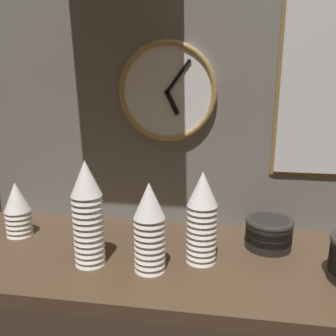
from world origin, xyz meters
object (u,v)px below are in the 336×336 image
at_px(cup_stack_center_right, 202,217).
at_px(wall_clock, 167,92).
at_px(cup_stack_far_left, 17,209).
at_px(cup_stack_center_left, 88,214).
at_px(cup_stack_center, 150,227).
at_px(bowl_stack_right, 269,232).

distance_m(cup_stack_center_right, wall_clock, 0.46).
bearing_deg(cup_stack_far_left, cup_stack_center_right, -7.40).
xyz_separation_m(cup_stack_center_left, cup_stack_center_right, (0.33, 0.07, -0.02)).
xyz_separation_m(cup_stack_center, wall_clock, (-0.00, 0.34, 0.36)).
relative_size(bowl_stack_right, wall_clock, 0.45).
distance_m(cup_stack_center_left, cup_stack_center, 0.19).
distance_m(cup_stack_center, cup_stack_far_left, 0.53).
height_order(cup_stack_center_left, wall_clock, wall_clock).
distance_m(cup_stack_center_right, bowl_stack_right, 0.26).
height_order(cup_stack_center_left, cup_stack_center_right, cup_stack_center_left).
bearing_deg(cup_stack_center, cup_stack_center_left, 177.62).
height_order(cup_stack_center, cup_stack_center_right, cup_stack_center_right).
distance_m(cup_stack_center_left, cup_stack_center_right, 0.34).
xyz_separation_m(cup_stack_center_left, cup_stack_center, (0.19, -0.01, -0.03)).
relative_size(cup_stack_center_left, bowl_stack_right, 2.07).
bearing_deg(wall_clock, cup_stack_far_left, -160.49).
bearing_deg(bowl_stack_right, cup_stack_center_right, -149.66).
distance_m(cup_stack_center_left, wall_clock, 0.50).
distance_m(cup_stack_far_left, bowl_stack_right, 0.86).
bearing_deg(bowl_stack_right, cup_stack_far_left, -177.33).
bearing_deg(cup_stack_center, bowl_stack_right, 29.05).
bearing_deg(cup_stack_far_left, wall_clock, 19.51).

